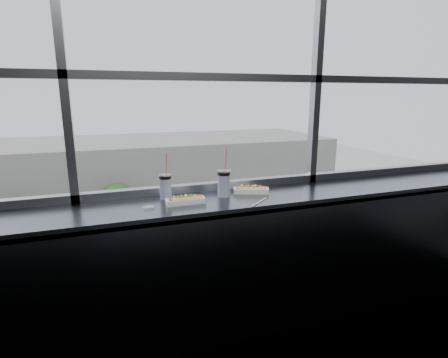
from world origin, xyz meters
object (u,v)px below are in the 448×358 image
object	(u,v)px
car_near_d	(218,290)
tree_center	(118,203)
tree_left	(4,218)
car_far_b	(144,247)
pedestrian_c	(193,220)
hotdog_tray_right	(251,190)
pedestrian_b	(127,230)
loose_straw	(259,202)
pedestrian_a	(34,247)
tree_right	(229,200)
car_near_e	(313,271)
wrapper	(149,207)
soda_cup_left	(166,185)
car_near_c	(139,305)
pedestrian_d	(203,222)
car_far_c	(253,232)
soda_cup_right	(224,182)
hotdog_tray_left	(186,200)

from	to	relation	value
car_near_d	tree_center	xyz separation A→B (m)	(-5.26, 12.00, 2.70)
tree_left	car_far_b	bearing A→B (deg)	-21.01
pedestrian_c	tree_center	distance (m)	7.25
hotdog_tray_right	pedestrian_b	distance (m)	30.04
loose_straw	tree_left	xyz separation A→B (m)	(-8.88, 28.47, -8.76)
pedestrian_a	tree_right	world-z (taller)	tree_right
car_near_e	pedestrian_a	bearing A→B (deg)	56.19
wrapper	car_near_e	xyz separation A→B (m)	(12.85, 16.34, -11.03)
tree_right	soda_cup_left	bearing A→B (deg)	-111.11
car_far_b	pedestrian_a	bearing A→B (deg)	64.63
wrapper	car_near_c	xyz separation A→B (m)	(1.08, 16.34, -11.11)
pedestrian_d	tree_center	xyz separation A→B (m)	(-7.55, 0.52, 2.52)
car_near_d	tree_right	xyz separation A→B (m)	(5.11, 12.00, 1.90)
pedestrian_c	wrapper	bearing A→B (deg)	165.42
car_near_c	pedestrian_b	size ratio (longest dim) A/B	2.43
pedestrian_c	pedestrian_a	distance (m)	13.55
car_near_c	pedestrian_d	world-z (taller)	pedestrian_d
pedestrian_b	car_far_b	bearing A→B (deg)	-164.27
car_near_c	pedestrian_c	size ratio (longest dim) A/B	2.53
car_near_d	car_far_c	bearing A→B (deg)	-33.06
soda_cup_left	car_near_c	xyz separation A→B (m)	(0.93, 16.14, -11.21)
soda_cup_left	tree_right	distance (m)	31.57
car_near_c	pedestrian_a	size ratio (longest dim) A/B	2.81
pedestrian_a	soda_cup_left	bearing A→B (deg)	-167.09
pedestrian_c	pedestrian_a	world-z (taller)	pedestrian_c
tree_center	tree_right	distance (m)	10.40
car_near_d	tree_center	bearing A→B (deg)	27.55
soda_cup_right	tree_left	xyz separation A→B (m)	(-8.69, 28.22, -8.86)
car_near_c	pedestrian_c	world-z (taller)	pedestrian_c
soda_cup_left	car_far_b	xyz separation A→B (m)	(2.16, 24.14, -11.18)
loose_straw	tree_right	xyz separation A→B (m)	(10.24, 28.47, -9.22)
tree_left	pedestrian_c	bearing A→B (deg)	1.05
pedestrian_d	pedestrian_c	bearing A→B (deg)	-136.59
hotdog_tray_left	car_far_c	bearing A→B (deg)	64.92
soda_cup_left	tree_right	bearing A→B (deg)	68.89
pedestrian_b	tree_center	size ratio (longest dim) A/B	0.43
pedestrian_c	tree_right	bearing A→B (deg)	-94.55
soda_cup_right	tree_right	distance (m)	31.50
soda_cup_right	car_near_e	size ratio (longest dim) A/B	0.06
hotdog_tray_right	wrapper	distance (m)	0.84
soda_cup_left	pedestrian_a	size ratio (longest dim) A/B	0.18
loose_straw	tree_right	distance (m)	31.63
car_near_d	tree_left	bearing A→B (deg)	53.30
pedestrian_b	tree_right	distance (m)	9.91
car_near_d	pedestrian_c	size ratio (longest dim) A/B	2.50
hotdog_tray_right	car_near_c	size ratio (longest dim) A/B	0.05
hotdog_tray_right	tree_left	world-z (taller)	hotdog_tray_right
wrapper	tree_center	distance (m)	29.57
hotdog_tray_right	pedestrian_b	size ratio (longest dim) A/B	0.13
car_near_c	tree_center	xyz separation A→B (m)	(-0.43, 12.00, 2.69)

